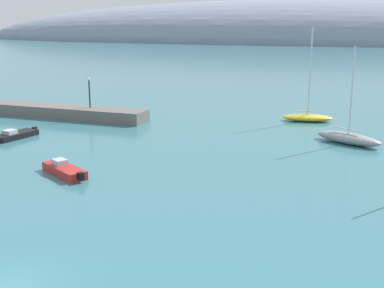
# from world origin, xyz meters

# --- Properties ---
(breakwater_rocks) EXTENTS (23.16, 4.34, 1.36)m
(breakwater_rocks) POSITION_xyz_m (-20.06, 35.42, 0.68)
(breakwater_rocks) COLOR #66605B
(breakwater_rocks) RESTS_ON ground
(distant_ridge) EXTENTS (382.73, 86.37, 42.63)m
(distant_ridge) POSITION_xyz_m (-9.08, 252.04, 0.00)
(distant_ridge) COLOR gray
(distant_ridge) RESTS_ON ground
(sailboat_grey_near_shore) EXTENTS (6.67, 4.89, 9.02)m
(sailboat_grey_near_shore) POSITION_xyz_m (13.42, 32.25, 0.57)
(sailboat_grey_near_shore) COLOR gray
(sailboat_grey_near_shore) RESTS_ON water
(sailboat_yellow_end_of_line) EXTENTS (5.84, 2.90, 10.50)m
(sailboat_yellow_end_of_line) POSITION_xyz_m (8.74, 42.02, 0.55)
(sailboat_yellow_end_of_line) COLOR yellow
(sailboat_yellow_end_of_line) RESTS_ON water
(motorboat_red_foreground) EXTENTS (4.79, 3.66, 1.05)m
(motorboat_red_foreground) POSITION_xyz_m (-6.61, 15.47, 0.37)
(motorboat_red_foreground) COLOR red
(motorboat_red_foreground) RESTS_ON water
(motorboat_black_outer) EXTENTS (2.60, 5.08, 0.94)m
(motorboat_black_outer) POSITION_xyz_m (-17.71, 24.53, 0.32)
(motorboat_black_outer) COLOR black
(motorboat_black_outer) RESTS_ON water
(harbor_lamp_post) EXTENTS (0.36, 0.36, 3.49)m
(harbor_lamp_post) POSITION_xyz_m (-15.51, 35.52, 3.56)
(harbor_lamp_post) COLOR black
(harbor_lamp_post) RESTS_ON breakwater_rocks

